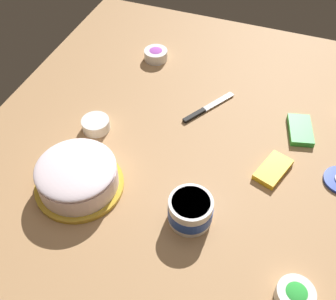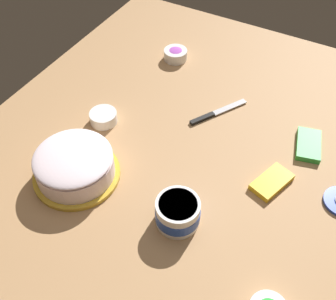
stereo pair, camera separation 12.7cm
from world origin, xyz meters
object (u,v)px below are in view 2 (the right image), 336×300
sprinkle_bowl_rainbow (176,54)px  frosting_tub (178,212)px  frosted_cake (75,166)px  candy_box_lower (272,182)px  sprinkle_bowl_pink (103,117)px  candy_box_upper (309,145)px  spreading_knife (214,114)px

sprinkle_bowl_rainbow → frosting_tub: bearing=28.6°
frosted_cake → candy_box_lower: frosted_cake is taller
sprinkle_bowl_pink → candy_box_upper: 0.70m
spreading_knife → candy_box_lower: candy_box_lower is taller
spreading_knife → sprinkle_bowl_pink: size_ratio=2.24×
spreading_knife → candy_box_lower: 0.34m
sprinkle_bowl_rainbow → candy_box_lower: 0.70m
spreading_knife → candy_box_lower: size_ratio=1.59×
sprinkle_bowl_rainbow → spreading_knife: bearing=50.2°
frosted_cake → frosting_tub: 0.35m
sprinkle_bowl_pink → candy_box_lower: (-0.02, 0.60, -0.01)m
frosted_cake → candy_box_lower: size_ratio=2.00×
spreading_knife → candy_box_upper: size_ratio=1.53×
frosted_cake → spreading_knife: 0.52m
frosting_tub → sprinkle_bowl_pink: (-0.23, -0.41, -0.02)m
frosting_tub → candy_box_upper: bearing=151.8°
frosting_tub → sprinkle_bowl_rainbow: size_ratio=1.33×
frosted_cake → sprinkle_bowl_pink: bearing=-164.4°
spreading_knife → candy_box_upper: bearing=91.8°
sprinkle_bowl_pink → candy_box_upper: (-0.23, 0.66, -0.01)m
frosting_tub → spreading_knife: (-0.45, -0.09, -0.04)m
frosting_tub → sprinkle_bowl_rainbow: bearing=-151.4°
frosting_tub → candy_box_lower: 0.32m
candy_box_upper → frosted_cake: bearing=-65.9°
spreading_knife → sprinkle_bowl_rainbow: sprinkle_bowl_rainbow is taller
spreading_knife → frosted_cake: bearing=-29.4°
frosting_tub → sprinkle_bowl_pink: 0.48m
frosted_cake → frosting_tub: size_ratio=2.12×
frosted_cake → candy_box_upper: (-0.47, 0.59, -0.04)m
sprinkle_bowl_rainbow → candy_box_upper: sprinkle_bowl_rainbow is taller
sprinkle_bowl_pink → frosted_cake: bearing=15.6°
sprinkle_bowl_pink → candy_box_lower: bearing=92.0°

